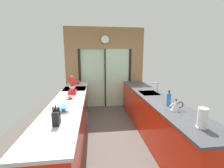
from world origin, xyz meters
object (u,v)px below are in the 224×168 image
object	(u,v)px
mixing_bowl_near	(63,109)
stand_mixer	(72,87)
soap_bottle	(169,99)
kettle	(176,105)
paper_towel_roll	(203,118)
oven_range	(76,105)
mixing_bowl_mid	(70,97)
mixing_bowl_far	(78,83)
knife_block	(56,118)

from	to	relation	value
mixing_bowl_near	stand_mixer	bearing A→B (deg)	90.00
soap_bottle	kettle	bearing A→B (deg)	-89.51
mixing_bowl_near	paper_towel_roll	xyz separation A→B (m)	(1.78, -0.78, 0.08)
oven_range	soap_bottle	size ratio (longest dim) A/B	3.34
oven_range	mixing_bowl_mid	distance (m)	1.10
mixing_bowl_far	kettle	size ratio (longest dim) A/B	0.91
oven_range	mixing_bowl_near	xyz separation A→B (m)	(0.02, -1.69, 0.51)
oven_range	paper_towel_roll	size ratio (longest dim) A/B	3.26
oven_range	knife_block	bearing A→B (deg)	-89.51
mixing_bowl_mid	soap_bottle	size ratio (longest dim) A/B	0.58
oven_range	kettle	distance (m)	2.65
knife_block	paper_towel_roll	world-z (taller)	paper_towel_roll
mixing_bowl_far	paper_towel_roll	bearing A→B (deg)	-59.90
mixing_bowl_mid	mixing_bowl_far	distance (m)	1.58
mixing_bowl_far	soap_bottle	size ratio (longest dim) A/B	0.79
oven_range	knife_block	world-z (taller)	knife_block
knife_block	soap_bottle	bearing A→B (deg)	16.31
mixing_bowl_near	mixing_bowl_mid	xyz separation A→B (m)	(0.00, 0.71, -0.01)
oven_range	mixing_bowl_near	world-z (taller)	mixing_bowl_near
mixing_bowl_mid	soap_bottle	xyz separation A→B (m)	(1.78, -0.65, 0.09)
mixing_bowl_mid	knife_block	size ratio (longest dim) A/B	0.62
stand_mixer	paper_towel_roll	world-z (taller)	stand_mixer
soap_bottle	mixing_bowl_near	bearing A→B (deg)	-178.14
mixing_bowl_far	stand_mixer	world-z (taller)	stand_mixer
mixing_bowl_far	soap_bottle	distance (m)	2.86
knife_block	soap_bottle	world-z (taller)	soap_bottle
knife_block	kettle	xyz separation A→B (m)	(1.78, 0.29, -0.01)
soap_bottle	paper_towel_roll	world-z (taller)	paper_towel_roll
stand_mixer	kettle	distance (m)	2.21
oven_range	paper_towel_roll	distance (m)	3.11
mixing_bowl_mid	paper_towel_roll	xyz separation A→B (m)	(1.78, -1.49, 0.09)
oven_range	mixing_bowl_mid	bearing A→B (deg)	-88.93
mixing_bowl_mid	kettle	world-z (taller)	kettle
kettle	soap_bottle	bearing A→B (deg)	90.49
paper_towel_roll	soap_bottle	bearing A→B (deg)	90.00
mixing_bowl_near	mixing_bowl_mid	world-z (taller)	mixing_bowl_near
kettle	soap_bottle	distance (m)	0.24
mixing_bowl_near	soap_bottle	size ratio (longest dim) A/B	0.68
knife_block	stand_mixer	world-z (taller)	stand_mixer
soap_bottle	paper_towel_roll	bearing A→B (deg)	-90.00
stand_mixer	kettle	size ratio (longest dim) A/B	1.75
mixing_bowl_mid	kettle	bearing A→B (deg)	-26.46
kettle	paper_towel_roll	xyz separation A→B (m)	(-0.00, -0.60, 0.04)
knife_block	paper_towel_roll	xyz separation A→B (m)	(1.78, -0.31, 0.03)
oven_range	kettle	world-z (taller)	kettle
mixing_bowl_near	paper_towel_roll	distance (m)	1.94
mixing_bowl_mid	knife_block	world-z (taller)	knife_block
knife_block	paper_towel_roll	bearing A→B (deg)	-10.00
knife_block	stand_mixer	distance (m)	1.59
mixing_bowl_near	paper_towel_roll	world-z (taller)	paper_towel_roll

